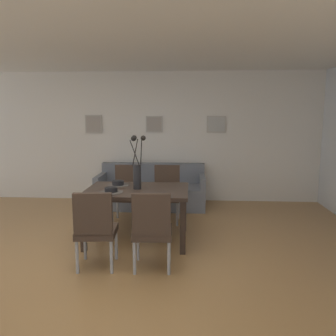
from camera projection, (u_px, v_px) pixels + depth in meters
The scene contains 17 objects.
ground_plane at pixel (102, 266), 4.00m from camera, with size 9.00×9.00×0.00m, color #A87A47.
back_wall_panel at pixel (140, 137), 7.00m from camera, with size 9.00×0.10×2.60m, color white.
ceiling_panel at pixel (104, 38), 3.98m from camera, with size 9.00×7.20×0.08m, color white.
dining_table at pixel (137, 195), 4.74m from camera, with size 1.40×0.99×0.74m.
dining_chair_near_left at pixel (95, 226), 3.86m from camera, with size 0.47×0.47×0.92m.
dining_chair_near_right at pixel (127, 190), 5.67m from camera, with size 0.45×0.45×0.92m.
dining_chair_far_left at pixel (152, 227), 3.83m from camera, with size 0.46×0.46×0.92m.
dining_chair_far_right at pixel (167, 191), 5.66m from camera, with size 0.44×0.44×0.92m.
centerpiece_vase at pixel (137, 169), 4.68m from camera, with size 0.21×0.23×0.73m.
placemat_near_left at pixel (111, 192), 4.52m from camera, with size 0.32×0.32×0.01m, color #4C4742.
bowl_near_left at pixel (111, 189), 4.52m from camera, with size 0.17×0.17×0.07m.
placemat_near_right at pixel (118, 185), 4.96m from camera, with size 0.32×0.32×0.01m, color #4C4742.
bowl_near_right at pixel (118, 183), 4.96m from camera, with size 0.17×0.17×0.07m.
sofa at pixel (152, 192), 6.60m from camera, with size 2.03×0.84×0.80m.
framed_picture_left at pixel (94, 124), 6.95m from camera, with size 0.35×0.03×0.37m.
framed_picture_center at pixel (154, 124), 6.87m from camera, with size 0.34×0.03×0.33m.
framed_picture_right at pixel (216, 124), 6.79m from camera, with size 0.38×0.03×0.33m.
Camera 1 is at (1.01, -3.71, 1.76)m, focal length 36.63 mm.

